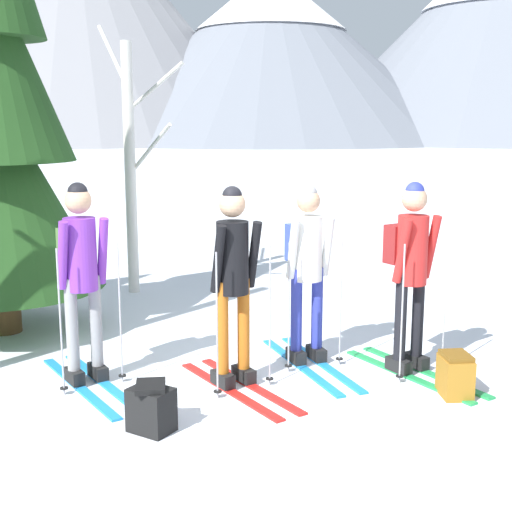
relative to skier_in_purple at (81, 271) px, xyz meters
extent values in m
plane|color=white|center=(1.49, -0.07, -1.03)|extent=(400.00, 400.00, 0.00)
cube|color=#1E84D1|center=(0.15, -0.05, -1.02)|extent=(0.87, 1.55, 0.02)
cube|color=#1E84D1|center=(-0.05, -0.15, -1.02)|extent=(0.87, 1.55, 0.02)
cube|color=black|center=(0.10, 0.04, -0.95)|extent=(0.22, 0.28, 0.12)
cylinder|color=gray|center=(0.10, 0.04, -0.48)|extent=(0.11, 0.11, 0.86)
cube|color=black|center=(-0.09, -0.06, -0.95)|extent=(0.22, 0.28, 0.12)
cylinder|color=gray|center=(-0.09, -0.06, -0.48)|extent=(0.11, 0.11, 0.86)
cylinder|color=purple|center=(0.00, -0.01, 0.15)|extent=(0.28, 0.28, 0.64)
sphere|color=tan|center=(0.00, -0.01, 0.62)|extent=(0.23, 0.23, 0.23)
sphere|color=black|center=(0.00, -0.01, 0.69)|extent=(0.17, 0.17, 0.17)
cylinder|color=purple|center=(0.19, 0.02, 0.17)|extent=(0.17, 0.22, 0.61)
cylinder|color=purple|center=(-0.13, -0.15, 0.17)|extent=(0.17, 0.22, 0.61)
cylinder|color=#A5A5AD|center=(0.33, -0.04, -0.39)|extent=(0.02, 0.02, 1.28)
cylinder|color=black|center=(0.33, -0.04, -0.97)|extent=(0.07, 0.07, 0.01)
cylinder|color=#A5A5AD|center=(-0.15, -0.29, -0.39)|extent=(0.02, 0.02, 1.28)
cylinder|color=black|center=(-0.15, -0.29, -0.97)|extent=(0.07, 0.07, 0.01)
cube|color=#4C7238|center=(-0.07, 0.14, 0.18)|extent=(0.30, 0.26, 0.36)
cube|color=red|center=(1.46, -0.27, -1.02)|extent=(0.80, 1.43, 0.02)
cube|color=red|center=(1.27, -0.37, -1.02)|extent=(0.80, 1.43, 0.02)
cube|color=black|center=(1.42, -0.18, -0.95)|extent=(0.22, 0.28, 0.12)
cylinder|color=#B76019|center=(1.42, -0.18, -0.49)|extent=(0.11, 0.11, 0.84)
cube|color=black|center=(1.22, -0.28, -0.95)|extent=(0.22, 0.28, 0.12)
cylinder|color=#B76019|center=(1.22, -0.28, -0.49)|extent=(0.11, 0.11, 0.84)
cylinder|color=black|center=(1.32, -0.23, 0.13)|extent=(0.28, 0.28, 0.63)
sphere|color=tan|center=(1.32, -0.23, 0.60)|extent=(0.23, 0.23, 0.23)
sphere|color=black|center=(1.32, -0.23, 0.67)|extent=(0.17, 0.17, 0.17)
cylinder|color=black|center=(1.51, -0.21, 0.15)|extent=(0.16, 0.22, 0.60)
cylinder|color=black|center=(1.19, -0.37, 0.15)|extent=(0.16, 0.22, 0.60)
cylinder|color=#A5A5AD|center=(1.64, -0.27, -0.39)|extent=(0.02, 0.02, 1.27)
cylinder|color=black|center=(1.64, -0.27, -0.97)|extent=(0.07, 0.07, 0.01)
cylinder|color=#A5A5AD|center=(1.16, -0.52, -0.39)|extent=(0.02, 0.02, 1.27)
cylinder|color=black|center=(1.16, -0.52, -0.97)|extent=(0.07, 0.07, 0.01)
cube|color=#1E84D1|center=(2.21, 0.22, -1.02)|extent=(0.52, 1.64, 0.02)
cube|color=#1E84D1|center=(2.00, 0.16, -1.02)|extent=(0.52, 1.64, 0.02)
cube|color=black|center=(2.18, 0.31, -0.95)|extent=(0.17, 0.28, 0.12)
cylinder|color=#2D389E|center=(2.18, 0.31, -0.50)|extent=(0.11, 0.11, 0.82)
cube|color=black|center=(1.97, 0.26, -0.95)|extent=(0.17, 0.28, 0.12)
cylinder|color=#2D389E|center=(1.97, 0.26, -0.50)|extent=(0.11, 0.11, 0.82)
cylinder|color=white|center=(2.08, 0.29, 0.11)|extent=(0.28, 0.28, 0.62)
sphere|color=tan|center=(2.08, 0.29, 0.56)|extent=(0.22, 0.22, 0.22)
sphere|color=gray|center=(2.08, 0.29, 0.63)|extent=(0.17, 0.17, 0.17)
cylinder|color=white|center=(2.27, 0.27, 0.12)|extent=(0.13, 0.21, 0.59)
cylinder|color=white|center=(1.92, 0.18, 0.12)|extent=(0.13, 0.21, 0.59)
cylinder|color=#A5A5AD|center=(2.38, 0.18, -0.41)|extent=(0.02, 0.02, 1.24)
cylinder|color=black|center=(2.38, 0.18, -0.97)|extent=(0.07, 0.07, 0.01)
cylinder|color=#A5A5AD|center=(1.86, 0.04, -0.41)|extent=(0.02, 0.02, 1.24)
cylinder|color=black|center=(1.86, 0.04, -0.97)|extent=(0.07, 0.07, 0.01)
cube|color=#384C99|center=(2.03, 0.45, 0.14)|extent=(0.29, 0.22, 0.36)
cube|color=green|center=(3.12, -0.11, -1.02)|extent=(0.78, 1.48, 0.02)
cube|color=green|center=(2.92, -0.20, -1.02)|extent=(0.78, 1.48, 0.02)
cube|color=black|center=(3.08, -0.02, -0.95)|extent=(0.21, 0.28, 0.12)
cylinder|color=black|center=(3.08, -0.02, -0.48)|extent=(0.11, 0.11, 0.85)
cube|color=black|center=(2.88, -0.11, -0.95)|extent=(0.21, 0.28, 0.12)
cylinder|color=black|center=(2.88, -0.11, -0.48)|extent=(0.11, 0.11, 0.85)
cylinder|color=red|center=(2.98, -0.07, 0.14)|extent=(0.28, 0.28, 0.64)
sphere|color=tan|center=(2.98, -0.07, 0.60)|extent=(0.23, 0.23, 0.23)
sphere|color=#2D389E|center=(2.98, -0.07, 0.67)|extent=(0.17, 0.17, 0.17)
cylinder|color=red|center=(3.17, -0.04, 0.16)|extent=(0.16, 0.22, 0.60)
cylinder|color=red|center=(2.84, -0.20, 0.16)|extent=(0.16, 0.22, 0.60)
cylinder|color=#A5A5AD|center=(3.30, -0.11, -0.39)|extent=(0.02, 0.02, 1.27)
cylinder|color=black|center=(3.30, -0.11, -0.97)|extent=(0.07, 0.07, 0.01)
cylinder|color=#A5A5AD|center=(2.81, -0.34, -0.39)|extent=(0.02, 0.02, 1.27)
cylinder|color=black|center=(2.81, -0.34, -0.97)|extent=(0.07, 0.07, 0.01)
cube|color=maroon|center=(2.90, 0.09, 0.17)|extent=(0.30, 0.26, 0.36)
cylinder|color=#51381E|center=(-1.07, 1.66, -0.51)|extent=(0.32, 0.32, 1.04)
cylinder|color=silver|center=(0.24, 3.41, 0.65)|extent=(0.15, 0.15, 3.35)
cylinder|color=silver|center=(0.62, 3.23, 1.74)|extent=(0.75, 0.46, 0.63)
cylinder|color=silver|center=(0.02, 3.74, 2.19)|extent=(0.43, 0.72, 0.82)
cylinder|color=silver|center=(0.55, 3.07, 0.96)|extent=(0.55, 0.77, 0.64)
cube|color=#99661E|center=(3.18, -0.70, -0.86)|extent=(0.26, 0.33, 0.34)
cube|color=brown|center=(3.18, -0.70, -0.67)|extent=(0.22, 0.28, 0.04)
cube|color=black|center=(0.62, -1.11, -0.86)|extent=(0.40, 0.39, 0.34)
cube|color=black|center=(0.62, -1.11, -0.67)|extent=(0.22, 0.28, 0.04)
cone|color=gray|center=(-9.93, 77.94, 13.21)|extent=(46.94, 46.94, 28.47)
cone|color=slate|center=(11.66, 73.89, 8.39)|extent=(44.60, 44.60, 18.84)
cone|color=slate|center=(38.18, 72.55, 10.72)|extent=(47.05, 47.05, 23.50)
camera|label=1|loc=(0.84, -6.14, 1.29)|focal=49.12mm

